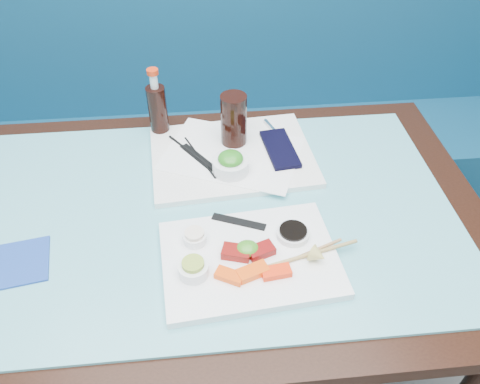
{
  "coord_description": "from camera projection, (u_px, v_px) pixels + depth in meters",
  "views": [
    {
      "loc": [
        -0.0,
        0.62,
        1.59
      ],
      "look_at": [
        0.08,
        1.47,
        0.8
      ],
      "focal_mm": 35.0,
      "sensor_mm": 36.0,
      "label": 1
    }
  ],
  "objects": [
    {
      "name": "booth_bench",
      "position": [
        204.0,
        137.0,
        2.04
      ],
      "size": [
        3.0,
        0.56,
        1.17
      ],
      "color": "navy",
      "rests_on": "ground"
    },
    {
      "name": "dining_table",
      "position": [
        211.0,
        235.0,
        1.23
      ],
      "size": [
        1.4,
        0.9,
        0.75
      ],
      "color": "black",
      "rests_on": "ground"
    },
    {
      "name": "glass_top",
      "position": [
        210.0,
        212.0,
        1.17
      ],
      "size": [
        1.22,
        0.76,
        0.01
      ],
      "primitive_type": "cube",
      "color": "#5EB2BD",
      "rests_on": "dining_table"
    },
    {
      "name": "sashimi_plate",
      "position": [
        250.0,
        259.0,
        1.04
      ],
      "size": [
        0.41,
        0.31,
        0.02
      ],
      "primitive_type": "cube",
      "rotation": [
        0.0,
        0.0,
        0.08
      ],
      "color": "white",
      "rests_on": "glass_top"
    },
    {
      "name": "salmon_left",
      "position": [
        229.0,
        276.0,
        0.99
      ],
      "size": [
        0.07,
        0.05,
        0.01
      ],
      "primitive_type": "cube",
      "rotation": [
        0.0,
        0.0,
        -0.49
      ],
      "color": "#FA4B0A",
      "rests_on": "sashimi_plate"
    },
    {
      "name": "salmon_mid",
      "position": [
        253.0,
        272.0,
        0.99
      ],
      "size": [
        0.07,
        0.05,
        0.02
      ],
      "primitive_type": "cube",
      "rotation": [
        0.0,
        0.0,
        0.35
      ],
      "color": "#FF4E0A",
      "rests_on": "sashimi_plate"
    },
    {
      "name": "salmon_right",
      "position": [
        276.0,
        272.0,
        0.99
      ],
      "size": [
        0.07,
        0.04,
        0.02
      ],
      "primitive_type": "cube",
      "rotation": [
        0.0,
        0.0,
        0.12
      ],
      "color": "#FF2E0A",
      "rests_on": "sashimi_plate"
    },
    {
      "name": "tuna_left",
      "position": [
        236.0,
        252.0,
        1.03
      ],
      "size": [
        0.07,
        0.05,
        0.02
      ],
      "primitive_type": "cube",
      "rotation": [
        0.0,
        0.0,
        -0.29
      ],
      "color": "maroon",
      "rests_on": "sashimi_plate"
    },
    {
      "name": "tuna_right",
      "position": [
        261.0,
        251.0,
        1.04
      ],
      "size": [
        0.07,
        0.05,
        0.02
      ],
      "primitive_type": "cube",
      "rotation": [
        0.0,
        0.0,
        0.35
      ],
      "color": "maroon",
      "rests_on": "sashimi_plate"
    },
    {
      "name": "seaweed_garnish",
      "position": [
        247.0,
        249.0,
        1.03
      ],
      "size": [
        0.06,
        0.06,
        0.03
      ],
      "primitive_type": "ellipsoid",
      "rotation": [
        0.0,
        0.0,
        0.25
      ],
      "color": "#3B871F",
      "rests_on": "sashimi_plate"
    },
    {
      "name": "ramekin_wasabi",
      "position": [
        193.0,
        269.0,
        0.99
      ],
      "size": [
        0.09,
        0.09,
        0.03
      ],
      "primitive_type": "cylinder",
      "rotation": [
        0.0,
        0.0,
        0.43
      ],
      "color": "white",
      "rests_on": "sashimi_plate"
    },
    {
      "name": "wasabi_fill",
      "position": [
        193.0,
        264.0,
        0.98
      ],
      "size": [
        0.06,
        0.06,
        0.01
      ],
      "primitive_type": "cylinder",
      "rotation": [
        0.0,
        0.0,
        -0.23
      ],
      "color": "#92AE38",
      "rests_on": "ramekin_wasabi"
    },
    {
      "name": "ramekin_ginger",
      "position": [
        195.0,
        238.0,
        1.06
      ],
      "size": [
        0.06,
        0.06,
        0.02
      ],
      "primitive_type": "cylinder",
      "rotation": [
        0.0,
        0.0,
        0.12
      ],
      "color": "white",
      "rests_on": "sashimi_plate"
    },
    {
      "name": "ginger_fill",
      "position": [
        194.0,
        233.0,
        1.05
      ],
      "size": [
        0.06,
        0.06,
        0.01
      ],
      "primitive_type": "cylinder",
      "rotation": [
        0.0,
        0.0,
        0.37
      ],
      "color": "#F7E3CB",
      "rests_on": "ramekin_ginger"
    },
    {
      "name": "soy_dish",
      "position": [
        293.0,
        234.0,
        1.07
      ],
      "size": [
        0.09,
        0.09,
        0.02
      ],
      "primitive_type": "cylinder",
      "rotation": [
        0.0,
        0.0,
        -0.27
      ],
      "color": "white",
      "rests_on": "sashimi_plate"
    },
    {
      "name": "soy_fill",
      "position": [
        293.0,
        231.0,
        1.07
      ],
      "size": [
        0.07,
        0.07,
        0.01
      ],
      "primitive_type": "cylinder",
      "rotation": [
        0.0,
        0.0,
        0.14
      ],
      "color": "black",
      "rests_on": "soy_dish"
    },
    {
      "name": "lemon_wedge",
      "position": [
        318.0,
        256.0,
        1.01
      ],
      "size": [
        0.05,
        0.05,
        0.04
      ],
      "primitive_type": "cone",
      "rotation": [
        1.57,
        0.0,
        0.87
      ],
      "color": "#D8C466",
      "rests_on": "sashimi_plate"
    },
    {
      "name": "chopstick_sleeve",
      "position": [
        239.0,
        222.0,
        1.11
      ],
      "size": [
        0.13,
        0.07,
        0.0
      ],
      "primitive_type": "cube",
      "rotation": [
        0.0,
        0.0,
        -0.39
      ],
      "color": "black",
      "rests_on": "sashimi_plate"
    },
    {
      "name": "wooden_chopstick_a",
      "position": [
        300.0,
        256.0,
        1.03
      ],
      "size": [
        0.21,
        0.09,
        0.01
      ],
      "primitive_type": "cylinder",
      "rotation": [
        1.57,
        0.0,
        -1.2
      ],
      "color": "#A1754B",
      "rests_on": "sashimi_plate"
    },
    {
      "name": "wooden_chopstick_b",
      "position": [
        305.0,
        256.0,
        1.03
      ],
      "size": [
        0.25,
        0.07,
        0.01
      ],
      "primitive_type": "cylinder",
      "rotation": [
        1.57,
        0.0,
        -1.32
      ],
      "color": "#A0844B",
      "rests_on": "sashimi_plate"
    },
    {
      "name": "serving_tray",
      "position": [
        232.0,
        156.0,
        1.32
      ],
      "size": [
        0.47,
        0.37,
        0.02
      ],
      "primitive_type": "cube",
      "rotation": [
        0.0,
        0.0,
        0.08
      ],
      "color": "white",
      "rests_on": "glass_top"
    },
    {
      "name": "paper_placemat",
      "position": [
        232.0,
        153.0,
        1.31
      ],
      "size": [
        0.44,
        0.38,
        0.0
      ],
      "primitive_type": "cube",
      "rotation": [
        0.0,
        0.0,
        -0.39
      ],
      "color": "white",
      "rests_on": "serving_tray"
    },
    {
      "name": "seaweed_bowl",
      "position": [
        231.0,
        166.0,
        1.24
      ],
      "size": [
        0.13,
        0.13,
        0.04
      ],
      "primitive_type": "cylinder",
      "rotation": [
        0.0,
        0.0,
        -0.35
      ],
      "color": "white",
      "rests_on": "serving_tray"
    },
    {
      "name": "seaweed_salad",
      "position": [
        231.0,
        158.0,
        1.22
      ],
      "size": [
        0.07,
        0.07,
        0.03
      ],
      "primitive_type": "ellipsoid",
      "rotation": [
        0.0,
        0.0,
        0.06
      ],
      "color": "#297D1C",
      "rests_on": "seaweed_bowl"
    },
    {
      "name": "cola_glass",
      "position": [
        234.0,
        120.0,
        1.3
      ],
      "size": [
        0.09,
        0.09,
        0.15
      ],
      "primitive_type": "cylinder",
      "rotation": [
        0.0,
        0.0,
        0.22
      ],
      "color": "black",
      "rests_on": "serving_tray"
    },
    {
      "name": "navy_pouch",
      "position": [
        280.0,
        149.0,
        1.31
      ],
      "size": [
        0.1,
        0.18,
        0.01
      ],
      "primitive_type": "cube",
      "rotation": [
        0.0,
        0.0,
        0.12
      ],
      "color": "black",
      "rests_on": "serving_tray"
    },
    {
      "name": "fork",
      "position": [
        272.0,
        128.0,
        1.39
      ],
      "size": [
        0.04,
        0.09,
        0.01
      ],
      "primitive_type": "cylinder",
      "rotation": [
        1.57,
        0.0,
        0.35
      ],
      "color": "white",
      "rests_on": "serving_tray"
    },
    {
      "name": "black_chopstick_a",
      "position": [
        197.0,
        157.0,
        1.29
      ],
      "size": [
        0.16,
        0.21,
        0.01
      ],
      "primitive_type": "cylinder",
      "rotation": [
        1.57,
        0.0,
        0.63
      ],
      "color": "black",
      "rests_on": "serving_tray"
    },
    {
      "name": "black_chopstick_b",
      "position": [
        200.0,
        157.0,
        1.29
      ],
      "size": [
        0.08,
        0.19,
        0.01
      ],
      "primitive_type": "cylinder",
      "rotation": [
        1.57,
        0.0,
        0.39
      ],
      "color": "black",
      "rests_on": "serving_tray"
    },
    {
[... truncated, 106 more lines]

